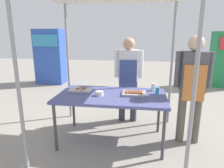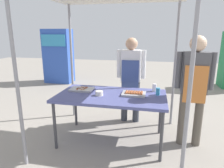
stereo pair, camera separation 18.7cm
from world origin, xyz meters
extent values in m
plane|color=gray|center=(0.00, 0.00, 0.00)|extent=(18.00, 18.00, 0.00)
cube|color=#4C518C|center=(0.00, 0.00, 0.73)|extent=(1.60, 0.90, 0.04)
cylinder|color=#3F3F44|center=(-0.74, -0.39, 0.35)|extent=(0.04, 0.04, 0.71)
cylinder|color=#3F3F44|center=(0.74, -0.39, 0.35)|extent=(0.04, 0.04, 0.71)
cylinder|color=#3F3F44|center=(-0.74, 0.39, 0.35)|extent=(0.04, 0.04, 0.71)
cylinder|color=#3F3F44|center=(0.74, 0.39, 0.35)|extent=(0.04, 0.04, 0.71)
cylinder|color=gray|center=(-0.95, -0.80, 1.07)|extent=(0.04, 0.04, 2.13)
cylinder|color=gray|center=(0.95, -0.80, 1.07)|extent=(0.04, 0.04, 2.13)
cylinder|color=gray|center=(-0.95, 0.80, 1.07)|extent=(0.04, 0.04, 2.13)
cylinder|color=gray|center=(0.95, 0.80, 1.07)|extent=(0.04, 0.04, 2.13)
cube|color=#ADADB2|center=(0.33, 0.05, 0.76)|extent=(0.33, 0.25, 0.02)
cube|color=#ADADB2|center=(0.33, 0.05, 0.78)|extent=(0.35, 0.26, 0.01)
cylinder|color=#9E512D|center=(0.22, 0.05, 0.79)|extent=(0.03, 0.14, 0.03)
cylinder|color=#9E512D|center=(0.26, 0.05, 0.79)|extent=(0.03, 0.14, 0.03)
cylinder|color=#9E512D|center=(0.29, 0.05, 0.79)|extent=(0.03, 0.14, 0.03)
cylinder|color=#9E512D|center=(0.33, 0.05, 0.79)|extent=(0.03, 0.14, 0.03)
cylinder|color=#9E512D|center=(0.37, 0.05, 0.79)|extent=(0.03, 0.14, 0.03)
cylinder|color=#9E512D|center=(0.40, 0.05, 0.79)|extent=(0.03, 0.14, 0.03)
cylinder|color=#9E512D|center=(0.44, 0.05, 0.79)|extent=(0.03, 0.14, 0.03)
cube|color=#ADADB2|center=(-0.50, 0.12, 0.76)|extent=(0.35, 0.24, 0.02)
cube|color=#ADADB2|center=(-0.50, 0.12, 0.78)|extent=(0.36, 0.25, 0.01)
cylinder|color=tan|center=(-0.50, 0.05, 0.78)|extent=(0.19, 0.01, 0.01)
cube|color=brown|center=(-0.55, 0.05, 0.78)|extent=(0.02, 0.02, 0.02)
cube|color=brown|center=(-0.48, 0.05, 0.78)|extent=(0.02, 0.02, 0.02)
cylinder|color=tan|center=(-0.50, 0.08, 0.78)|extent=(0.19, 0.01, 0.01)
cube|color=brown|center=(-0.57, 0.08, 0.78)|extent=(0.02, 0.02, 0.02)
cube|color=brown|center=(-0.46, 0.08, 0.78)|extent=(0.02, 0.02, 0.02)
cylinder|color=tan|center=(-0.50, 0.12, 0.78)|extent=(0.19, 0.01, 0.01)
cube|color=brown|center=(-0.53, 0.12, 0.78)|extent=(0.02, 0.02, 0.02)
cube|color=brown|center=(-0.45, 0.12, 0.78)|extent=(0.02, 0.02, 0.02)
cube|color=brown|center=(-0.56, 0.12, 0.78)|extent=(0.02, 0.02, 0.02)
cube|color=brown|center=(-0.56, 0.12, 0.78)|extent=(0.02, 0.02, 0.02)
cylinder|color=tan|center=(-0.50, 0.15, 0.78)|extent=(0.19, 0.01, 0.01)
cube|color=brown|center=(-0.50, 0.15, 0.78)|extent=(0.02, 0.02, 0.02)
cube|color=brown|center=(-0.44, 0.15, 0.78)|extent=(0.02, 0.02, 0.02)
cylinder|color=tan|center=(-0.50, 0.19, 0.78)|extent=(0.19, 0.01, 0.01)
cube|color=brown|center=(-0.53, 0.19, 0.78)|extent=(0.02, 0.02, 0.02)
cube|color=brown|center=(-0.47, 0.19, 0.78)|extent=(0.02, 0.02, 0.02)
cube|color=brown|center=(-0.49, 0.19, 0.78)|extent=(0.02, 0.02, 0.02)
cube|color=brown|center=(-0.44, 0.19, 0.78)|extent=(0.02, 0.02, 0.02)
cylinder|color=silver|center=(-0.16, -0.07, 0.78)|extent=(0.11, 0.11, 0.07)
cylinder|color=#338CBF|center=(0.67, 0.13, 0.80)|extent=(0.06, 0.06, 0.11)
cylinder|color=white|center=(0.62, 0.30, 0.81)|extent=(0.06, 0.06, 0.12)
cylinder|color=#333842|center=(0.08, 0.78, 0.39)|extent=(0.12, 0.12, 0.79)
cylinder|color=#333842|center=(0.30, 0.78, 0.39)|extent=(0.12, 0.12, 0.79)
cube|color=white|center=(0.19, 0.78, 1.07)|extent=(0.34, 0.20, 0.56)
cube|color=#384C8C|center=(0.19, 0.67, 0.93)|extent=(0.30, 0.02, 0.50)
cylinder|color=white|center=(-0.03, 0.78, 1.09)|extent=(0.08, 0.08, 0.50)
cylinder|color=white|center=(0.41, 0.78, 1.09)|extent=(0.08, 0.08, 0.50)
sphere|color=tan|center=(0.19, 0.78, 1.45)|extent=(0.21, 0.21, 0.21)
cylinder|color=#595147|center=(1.05, 0.14, 0.41)|extent=(0.12, 0.12, 0.81)
cylinder|color=#595147|center=(1.27, 0.14, 0.41)|extent=(0.12, 0.12, 0.81)
cube|color=#4C4C51|center=(1.16, 0.14, 1.10)|extent=(0.34, 0.20, 0.58)
cube|color=#CC7233|center=(1.16, 0.03, 0.96)|extent=(0.30, 0.02, 0.52)
cylinder|color=#4C4C51|center=(0.94, 0.14, 1.13)|extent=(0.08, 0.08, 0.52)
cylinder|color=#4C4C51|center=(1.38, 0.14, 1.13)|extent=(0.08, 0.08, 0.52)
sphere|color=#D8B293|center=(1.16, 0.14, 1.50)|extent=(0.22, 0.22, 0.22)
cube|color=#2D51B2|center=(-2.52, 3.37, 0.87)|extent=(0.89, 0.53, 1.75)
cube|color=#338CBF|center=(-2.52, 3.08, 1.40)|extent=(0.80, 0.03, 0.36)
camera|label=1|loc=(0.42, -2.81, 1.65)|focal=32.26mm
camera|label=2|loc=(0.60, -2.78, 1.65)|focal=32.26mm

